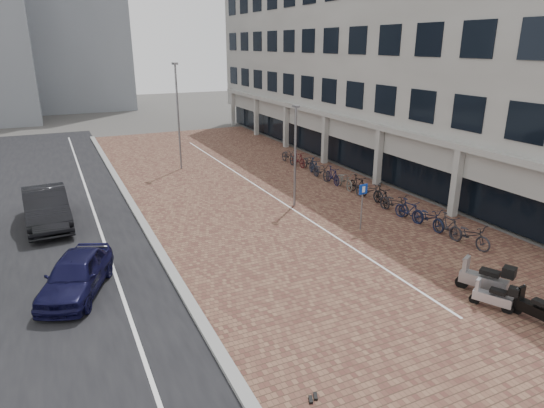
{
  "coord_description": "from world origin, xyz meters",
  "views": [
    {
      "loc": [
        -8.44,
        -11.87,
        8.02
      ],
      "look_at": [
        0.0,
        6.0,
        1.3
      ],
      "focal_mm": 31.22,
      "sensor_mm": 36.0,
      "label": 1
    }
  ],
  "objects_px": {
    "car_dark": "(46,208)",
    "scooter_back": "(484,278)",
    "car_navy": "(76,275)",
    "parking_sign": "(362,200)",
    "scooter_mid": "(536,307)",
    "scooter_front": "(493,296)"
  },
  "relations": [
    {
      "from": "car_navy",
      "to": "car_dark",
      "type": "distance_m",
      "value": 7.39
    },
    {
      "from": "car_navy",
      "to": "scooter_back",
      "type": "bearing_deg",
      "value": -3.21
    },
    {
      "from": "scooter_mid",
      "to": "scooter_back",
      "type": "relative_size",
      "value": 0.82
    },
    {
      "from": "car_dark",
      "to": "car_navy",
      "type": "bearing_deg",
      "value": -86.92
    },
    {
      "from": "scooter_front",
      "to": "parking_sign",
      "type": "height_order",
      "value": "parking_sign"
    },
    {
      "from": "scooter_mid",
      "to": "scooter_back",
      "type": "bearing_deg",
      "value": 83.33
    },
    {
      "from": "car_dark",
      "to": "scooter_back",
      "type": "height_order",
      "value": "car_dark"
    },
    {
      "from": "car_dark",
      "to": "parking_sign",
      "type": "distance_m",
      "value": 14.43
    },
    {
      "from": "car_dark",
      "to": "scooter_mid",
      "type": "distance_m",
      "value": 20.04
    },
    {
      "from": "scooter_front",
      "to": "scooter_back",
      "type": "height_order",
      "value": "scooter_back"
    },
    {
      "from": "parking_sign",
      "to": "scooter_mid",
      "type": "bearing_deg",
      "value": -94.8
    },
    {
      "from": "car_navy",
      "to": "scooter_back",
      "type": "relative_size",
      "value": 2.28
    },
    {
      "from": "scooter_front",
      "to": "parking_sign",
      "type": "distance_m",
      "value": 7.42
    },
    {
      "from": "scooter_back",
      "to": "parking_sign",
      "type": "bearing_deg",
      "value": 67.24
    },
    {
      "from": "scooter_back",
      "to": "scooter_mid",
      "type": "bearing_deg",
      "value": -112.64
    },
    {
      "from": "car_dark",
      "to": "scooter_back",
      "type": "bearing_deg",
      "value": -48.25
    },
    {
      "from": "car_navy",
      "to": "scooter_front",
      "type": "distance_m",
      "value": 13.58
    },
    {
      "from": "scooter_mid",
      "to": "scooter_front",
      "type": "bearing_deg",
      "value": 108.19
    },
    {
      "from": "parking_sign",
      "to": "scooter_back",
      "type": "bearing_deg",
      "value": -94.82
    },
    {
      "from": "scooter_mid",
      "to": "parking_sign",
      "type": "height_order",
      "value": "parking_sign"
    },
    {
      "from": "scooter_front",
      "to": "parking_sign",
      "type": "relative_size",
      "value": 0.64
    },
    {
      "from": "scooter_back",
      "to": "car_dark",
      "type": "bearing_deg",
      "value": 109.43
    }
  ]
}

